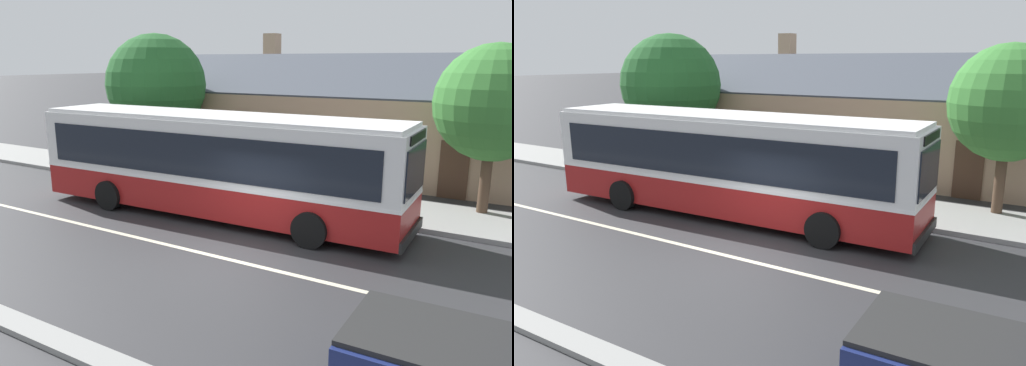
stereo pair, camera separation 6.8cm
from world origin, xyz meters
TOP-DOWN VIEW (x-y plane):
  - ground_plane at (0.00, 0.00)m, footprint 300.00×300.00m
  - sidewalk_far at (0.00, 6.00)m, footprint 60.00×3.00m
  - curb_near at (0.00, -4.75)m, footprint 60.00×0.50m
  - lane_divider_stripe at (0.00, 0.00)m, footprint 60.00×0.16m
  - community_building at (0.19, 12.92)m, footprint 24.50×8.18m
  - transit_bus at (-2.42, 2.90)m, footprint 12.52×3.04m
  - bench_by_building at (-11.22, 5.71)m, footprint 1.82×0.51m
  - bench_down_street at (-7.46, 5.78)m, footprint 1.70×0.51m
  - street_tree_primary at (5.01, 7.11)m, footprint 3.57×3.57m
  - street_tree_secondary at (-8.56, 7.21)m, footprint 4.37×4.37m

SIDE VIEW (x-z plane):
  - ground_plane at x=0.00m, z-range 0.00..0.00m
  - lane_divider_stripe at x=0.00m, z-range 0.00..0.01m
  - curb_near at x=0.00m, z-range 0.00..0.12m
  - sidewalk_far at x=0.00m, z-range 0.00..0.15m
  - bench_down_street at x=-7.46m, z-range 0.10..1.04m
  - bench_by_building at x=-11.22m, z-range 0.11..1.05m
  - transit_bus at x=-2.42m, z-range 0.12..3.37m
  - community_building at x=0.19m, z-range -1.27..4.94m
  - street_tree_primary at x=5.01m, z-range 0.90..6.30m
  - street_tree_secondary at x=-8.56m, z-range 0.81..6.83m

